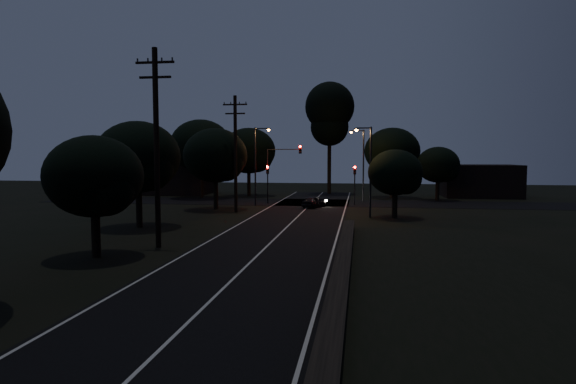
% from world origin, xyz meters
% --- Properties ---
extents(ground, '(160.00, 160.00, 0.00)m').
position_xyz_m(ground, '(0.00, 0.00, 0.00)').
color(ground, black).
extents(road_surface, '(60.00, 70.00, 0.03)m').
position_xyz_m(road_surface, '(0.00, 31.12, 0.01)').
color(road_surface, black).
rests_on(road_surface, ground).
extents(retaining_wall, '(6.93, 26.00, 1.60)m').
position_xyz_m(retaining_wall, '(7.74, 3.00, 0.62)').
color(retaining_wall, black).
rests_on(retaining_wall, ground).
extents(utility_pole_mid, '(2.20, 0.30, 11.00)m').
position_xyz_m(utility_pole_mid, '(-6.00, 15.00, 5.74)').
color(utility_pole_mid, black).
rests_on(utility_pole_mid, ground).
extents(utility_pole_far, '(2.20, 0.30, 10.50)m').
position_xyz_m(utility_pole_far, '(-6.00, 32.00, 5.48)').
color(utility_pole_far, black).
rests_on(utility_pole_far, ground).
extents(tree_left_b, '(4.83, 4.83, 6.14)m').
position_xyz_m(tree_left_b, '(-7.83, 11.90, 3.98)').
color(tree_left_b, black).
rests_on(tree_left_b, ground).
extents(tree_left_c, '(6.00, 6.00, 7.58)m').
position_xyz_m(tree_left_c, '(-10.29, 21.88, 4.90)').
color(tree_left_c, black).
rests_on(tree_left_c, ground).
extents(tree_left_d, '(6.11, 6.11, 7.75)m').
position_xyz_m(tree_left_d, '(-8.28, 33.88, 5.02)').
color(tree_left_d, black).
rests_on(tree_left_d, ground).
extents(tree_far_nw, '(6.87, 6.87, 8.70)m').
position_xyz_m(tree_far_nw, '(-8.76, 49.86, 5.63)').
color(tree_far_nw, black).
rests_on(tree_far_nw, ground).
extents(tree_far_w, '(7.46, 7.46, 9.52)m').
position_xyz_m(tree_far_w, '(-13.74, 45.85, 6.19)').
color(tree_far_w, black).
rests_on(tree_far_w, ground).
extents(tree_far_ne, '(6.77, 6.77, 8.56)m').
position_xyz_m(tree_far_ne, '(9.24, 49.86, 5.54)').
color(tree_far_ne, black).
rests_on(tree_far_ne, ground).
extents(tree_far_e, '(4.86, 4.86, 6.17)m').
position_xyz_m(tree_far_e, '(14.17, 46.90, 3.99)').
color(tree_far_e, black).
rests_on(tree_far_e, ground).
extents(tree_right_a, '(4.44, 4.44, 5.65)m').
position_xyz_m(tree_right_a, '(8.16, 29.91, 3.66)').
color(tree_right_a, black).
rests_on(tree_right_a, ground).
extents(tall_pine, '(6.61, 6.61, 15.02)m').
position_xyz_m(tall_pine, '(1.00, 55.00, 10.83)').
color(tall_pine, black).
rests_on(tall_pine, ground).
extents(building_left, '(10.00, 8.00, 4.40)m').
position_xyz_m(building_left, '(-20.00, 52.00, 2.20)').
color(building_left, black).
rests_on(building_left, ground).
extents(building_right, '(9.00, 7.00, 4.00)m').
position_xyz_m(building_right, '(20.00, 53.00, 2.00)').
color(building_right, black).
rests_on(building_right, ground).
extents(signal_left, '(0.28, 0.35, 4.10)m').
position_xyz_m(signal_left, '(-4.60, 39.99, 2.84)').
color(signal_left, black).
rests_on(signal_left, ground).
extents(signal_right, '(0.28, 0.35, 4.10)m').
position_xyz_m(signal_right, '(4.60, 39.99, 2.84)').
color(signal_right, black).
rests_on(signal_right, ground).
extents(signal_mast, '(3.70, 0.35, 6.25)m').
position_xyz_m(signal_mast, '(-2.91, 39.99, 4.34)').
color(signal_mast, black).
rests_on(signal_mast, ground).
extents(streetlight_a, '(1.66, 0.26, 8.00)m').
position_xyz_m(streetlight_a, '(-5.31, 38.00, 4.64)').
color(streetlight_a, black).
rests_on(streetlight_a, ground).
extents(streetlight_b, '(1.66, 0.26, 8.00)m').
position_xyz_m(streetlight_b, '(5.31, 44.00, 4.64)').
color(streetlight_b, black).
rests_on(streetlight_b, ground).
extents(streetlight_c, '(1.46, 0.26, 7.50)m').
position_xyz_m(streetlight_c, '(5.83, 30.00, 4.35)').
color(streetlight_c, black).
rests_on(streetlight_c, ground).
extents(car, '(2.48, 3.58, 1.13)m').
position_xyz_m(car, '(0.64, 36.99, 0.57)').
color(car, black).
rests_on(car, ground).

